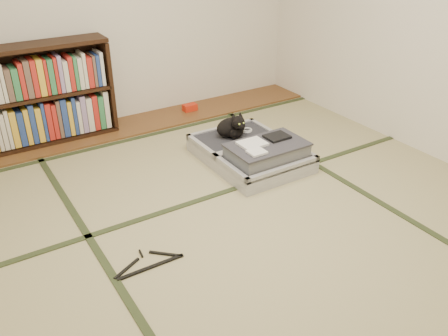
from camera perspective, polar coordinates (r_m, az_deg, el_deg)
floor at (r=3.39m, az=2.44°, el=-6.34°), size 4.50×4.50×0.00m
wood_strip at (r=4.95m, az=-10.72°, el=5.12°), size 4.00×0.50×0.02m
red_item at (r=5.21m, az=-4.13°, el=7.29°), size 0.15×0.09×0.07m
room_shell at (r=2.82m, az=3.08°, el=18.85°), size 4.50×4.50×4.50m
tatami_borders at (r=3.74m, az=-1.83°, el=-2.62°), size 4.00×4.50×0.01m
bookcase at (r=4.66m, az=-21.13°, el=8.00°), size 1.28×0.29×0.92m
suitcase at (r=4.10m, az=3.48°, el=1.86°), size 0.73×0.97×0.29m
cat at (r=4.25m, az=1.06°, el=4.95°), size 0.32×0.33×0.26m
cable_coil at (r=4.40m, az=2.77°, el=4.56°), size 0.10×0.10×0.02m
hanger at (r=3.03m, az=-9.05°, el=-11.32°), size 0.45×0.21×0.01m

